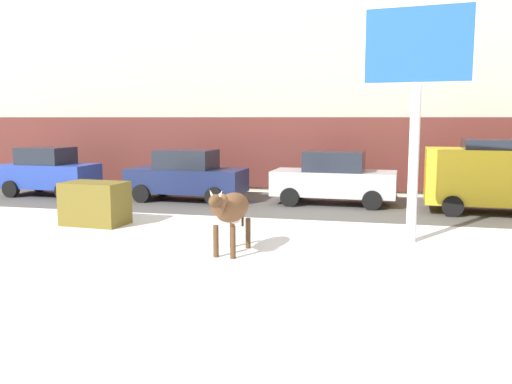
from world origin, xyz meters
TOP-DOWN VIEW (x-y plane):
  - ground_plane at (0.00, 0.00)m, footprint 120.00×120.00m
  - road_strip at (0.00, 8.75)m, footprint 60.00×5.60m
  - building_facade at (0.00, 14.62)m, footprint 44.00×6.10m
  - cow_brown at (-0.11, 1.62)m, footprint 0.71×1.92m
  - billboard at (3.79, 3.70)m, footprint 2.52×0.54m
  - car_blue_hatchback at (-9.46, 8.75)m, footprint 3.55×2.01m
  - car_navy_sedan at (-3.85, 8.75)m, footprint 4.25×2.08m
  - car_silver_sedan at (1.40, 9.13)m, footprint 4.25×2.08m
  - car_yellow_van at (6.70, 8.45)m, footprint 4.65×2.23m
  - pedestrian_near_billboard at (5.85, 11.36)m, footprint 0.36×0.24m
  - dumpster at (-4.75, 3.90)m, footprint 1.77×1.22m

SIDE VIEW (x-z plane):
  - ground_plane at x=0.00m, z-range 0.00..0.00m
  - road_strip at x=0.00m, z-range 0.00..0.01m
  - dumpster at x=-4.75m, z-range 0.00..1.20m
  - pedestrian_near_billboard at x=5.85m, z-range 0.01..1.74m
  - car_navy_sedan at x=-3.85m, z-range -0.01..1.83m
  - car_silver_sedan at x=1.40m, z-range -0.01..1.83m
  - car_blue_hatchback at x=-9.46m, z-range 0.00..1.86m
  - cow_brown at x=-0.11m, z-range 0.22..1.76m
  - car_yellow_van at x=6.70m, z-range 0.08..2.40m
  - billboard at x=3.79m, z-range 1.53..7.09m
  - building_facade at x=0.00m, z-range -0.02..12.98m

